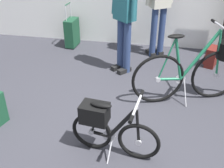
% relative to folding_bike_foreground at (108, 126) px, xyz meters
% --- Properties ---
extents(ground_plane, '(7.53, 7.53, 0.00)m').
position_rel_folding_bike_foreground_xyz_m(ground_plane, '(-0.13, 0.28, -0.34)').
color(ground_plane, '#38383F').
extents(folding_bike_foreground, '(0.95, 0.53, 0.68)m').
position_rel_folding_bike_foreground_xyz_m(folding_bike_foreground, '(0.00, 0.00, 0.00)').
color(folding_bike_foreground, black).
rests_on(folding_bike_foreground, ground_plane).
extents(display_bike_left, '(1.45, 0.64, 1.05)m').
position_rel_folding_bike_foreground_xyz_m(display_bike_left, '(0.96, 1.22, 0.13)').
color(display_bike_left, black).
rests_on(display_bike_left, ground_plane).
extents(visitor_browsing, '(0.42, 0.39, 1.76)m').
position_rel_folding_bike_foreground_xyz_m(visitor_browsing, '(-0.12, 1.89, 0.68)').
color(visitor_browsing, navy).
rests_on(visitor_browsing, ground_plane).
extents(rolling_suitcase, '(0.20, 0.37, 0.83)m').
position_rel_folding_bike_foreground_xyz_m(rolling_suitcase, '(-1.25, 2.70, -0.06)').
color(rolling_suitcase, '#19472D').
rests_on(rolling_suitcase, ground_plane).
extents(handbag_on_floor, '(0.26, 0.33, 0.33)m').
position_rel_folding_bike_foreground_xyz_m(handbag_on_floor, '(1.31, 2.32, -0.18)').
color(handbag_on_floor, maroon).
rests_on(handbag_on_floor, ground_plane).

